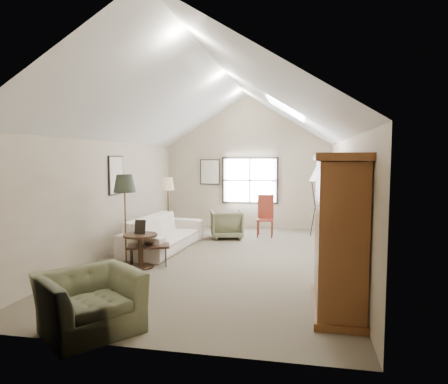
% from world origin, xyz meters
% --- Properties ---
extents(room_shell, '(5.01, 8.01, 4.00)m').
position_xyz_m(room_shell, '(0.00, 0.00, 3.21)').
color(room_shell, '#746852').
rests_on(room_shell, ground).
extents(window, '(1.72, 0.08, 1.42)m').
position_xyz_m(window, '(0.10, 3.96, 1.45)').
color(window, black).
rests_on(window, room_shell).
extents(skylight, '(0.80, 1.20, 0.52)m').
position_xyz_m(skylight, '(1.30, 0.90, 3.22)').
color(skylight, white).
rests_on(skylight, room_shell).
extents(wall_art, '(1.97, 3.71, 0.88)m').
position_xyz_m(wall_art, '(-1.88, 1.94, 1.73)').
color(wall_art, black).
rests_on(wall_art, room_shell).
extents(armoire, '(0.60, 1.50, 2.20)m').
position_xyz_m(armoire, '(2.18, -2.40, 1.10)').
color(armoire, brown).
rests_on(armoire, ground).
extents(tv_alcove, '(0.32, 1.30, 2.10)m').
position_xyz_m(tv_alcove, '(2.34, 1.60, 1.15)').
color(tv_alcove, white).
rests_on(tv_alcove, ground).
extents(media_console, '(0.34, 1.18, 0.60)m').
position_xyz_m(media_console, '(2.32, 1.60, 0.30)').
color(media_console, '#382316').
rests_on(media_console, ground).
extents(tv_panel, '(0.05, 0.90, 0.55)m').
position_xyz_m(tv_panel, '(2.32, 1.60, 0.92)').
color(tv_panel, black).
rests_on(tv_panel, media_console).
extents(sofa, '(1.25, 2.72, 0.77)m').
position_xyz_m(sofa, '(-1.51, 0.72, 0.39)').
color(sofa, silver).
rests_on(sofa, ground).
extents(armchair_near, '(1.49, 1.51, 0.74)m').
position_xyz_m(armchair_near, '(-0.88, -3.70, 0.37)').
color(armchair_near, '#686B4B').
rests_on(armchair_near, ground).
extents(armchair_far, '(1.01, 1.03, 0.75)m').
position_xyz_m(armchair_far, '(-0.30, 2.25, 0.38)').
color(armchair_far, '#6B6D4C').
rests_on(armchair_far, ground).
extents(coffee_table, '(0.92, 0.70, 0.41)m').
position_xyz_m(coffee_table, '(-1.31, -0.71, 0.21)').
color(coffee_table, '#381E17').
rests_on(coffee_table, ground).
extents(bowl, '(0.25, 0.25, 0.05)m').
position_xyz_m(bowl, '(-1.31, -0.71, 0.44)').
color(bowl, '#331F15').
rests_on(bowl, coffee_table).
extents(side_table, '(0.72, 0.72, 0.66)m').
position_xyz_m(side_table, '(-1.41, -0.88, 0.33)').
color(side_table, '#3B2418').
rests_on(side_table, ground).
extents(side_chair, '(0.45, 0.45, 1.13)m').
position_xyz_m(side_chair, '(0.69, 2.66, 0.56)').
color(side_chair, maroon).
rests_on(side_chair, ground).
extents(tripod_lamp, '(0.73, 0.73, 1.95)m').
position_xyz_m(tripod_lamp, '(2.13, 2.80, 0.98)').
color(tripod_lamp, white).
rests_on(tripod_lamp, ground).
extents(dark_lamp, '(0.48, 0.48, 1.85)m').
position_xyz_m(dark_lamp, '(-1.81, -0.68, 0.92)').
color(dark_lamp, black).
rests_on(dark_lamp, ground).
extents(tan_lamp, '(0.36, 0.36, 1.66)m').
position_xyz_m(tan_lamp, '(-1.81, 1.92, 0.83)').
color(tan_lamp, tan).
rests_on(tan_lamp, ground).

